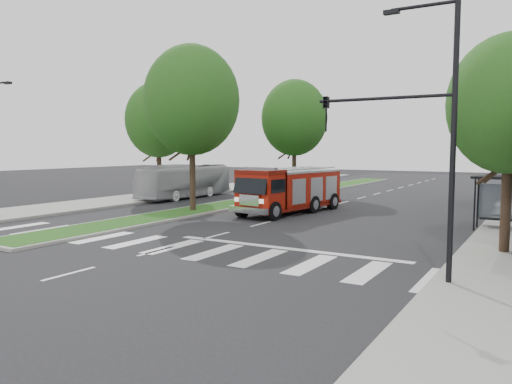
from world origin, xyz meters
TOP-DOWN VIEW (x-y plane):
  - ground at (0.00, 0.00)m, footprint 140.00×140.00m
  - sidewalk_left at (-14.50, 10.00)m, footprint 5.00×80.00m
  - median at (-6.00, 18.00)m, footprint 3.00×50.00m
  - bus_shelter at (11.20, 8.15)m, footprint 3.20×1.60m
  - tree_right_near at (11.50, 2.00)m, footprint 4.40×4.40m
  - tree_median_near at (-6.00, 6.00)m, footprint 5.80×5.80m
  - tree_median_far at (-6.00, 20.00)m, footprint 5.60×5.60m
  - tree_left_mid at (-14.00, 12.00)m, footprint 5.20×5.20m
  - streetlight_right_near at (9.61, -3.50)m, footprint 4.08×0.22m
  - streetlight_right_far at (10.35, 20.00)m, footprint 2.11×0.20m
  - fire_engine at (-0.66, 8.71)m, footprint 3.59×8.57m
  - city_bus at (-12.00, 12.79)m, footprint 2.41×9.59m

SIDE VIEW (x-z plane):
  - ground at x=0.00m, z-range 0.00..0.00m
  - sidewalk_left at x=-14.50m, z-range 0.00..0.15m
  - median at x=-6.00m, z-range 0.00..0.16m
  - city_bus at x=-12.00m, z-range 0.00..2.66m
  - fire_engine at x=-0.66m, z-range -0.06..2.82m
  - bus_shelter at x=11.20m, z-range 0.73..3.34m
  - streetlight_right_far at x=10.35m, z-range 0.48..8.48m
  - streetlight_right_near at x=9.61m, z-range 0.67..8.67m
  - tree_right_near at x=11.50m, z-range 1.48..9.53m
  - tree_left_mid at x=-14.00m, z-range 1.58..10.74m
  - tree_median_far at x=-6.00m, z-range 1.63..11.35m
  - tree_median_near at x=-6.00m, z-range 1.73..11.89m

